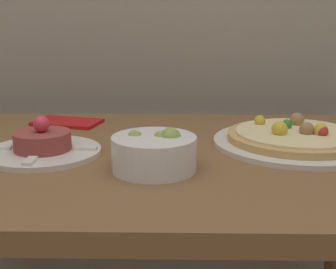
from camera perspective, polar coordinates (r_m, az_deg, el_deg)
name	(u,v)px	position (r m, az deg, el deg)	size (l,w,h in m)	color
dining_table	(153,214)	(0.92, -1.81, -9.68)	(1.05, 0.67, 0.75)	brown
pizza_plate	(296,138)	(0.95, 15.35, -0.46)	(0.32, 0.32, 0.05)	silver
tartare_plate	(43,146)	(0.88, -15.01, -1.41)	(0.21, 0.21, 0.07)	silver
small_bowl	(154,152)	(0.77, -1.66, -2.19)	(0.14, 0.14, 0.07)	white
napkin	(67,122)	(1.12, -12.17, 1.46)	(0.17, 0.12, 0.01)	red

